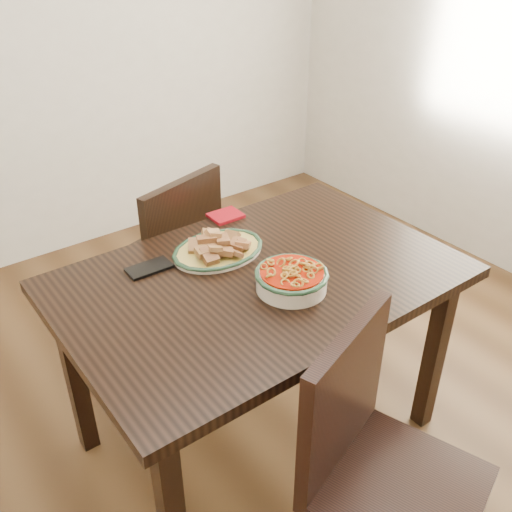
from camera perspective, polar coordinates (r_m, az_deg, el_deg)
floor at (r=2.48m, az=0.62°, el=-14.47°), size 3.50×3.50×0.00m
wall_back at (r=3.32m, az=-19.32°, el=21.54°), size 3.50×0.10×2.60m
dining_table at (r=1.93m, az=0.36°, el=-4.03°), size 1.30×0.87×0.75m
chair_far at (r=2.47m, az=-8.74°, el=-0.25°), size 0.52×0.52×0.89m
chair_near at (r=1.68m, az=11.70°, el=-19.12°), size 0.53×0.53×0.89m
fish_plate at (r=1.98m, az=-3.84°, el=1.42°), size 0.33×0.26×0.11m
noodle_bowl at (r=1.79m, az=3.57°, el=-2.11°), size 0.24×0.24×0.08m
smartphone at (r=1.94m, az=-10.64°, el=-1.18°), size 0.15×0.08×0.01m
napkin at (r=2.23m, az=-3.05°, el=4.06°), size 0.12×0.10×0.01m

